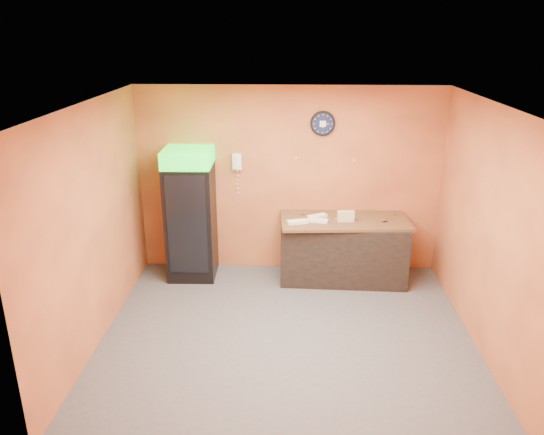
{
  "coord_description": "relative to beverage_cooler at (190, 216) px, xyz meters",
  "views": [
    {
      "loc": [
        0.02,
        -5.64,
        3.57
      ],
      "look_at": [
        -0.2,
        0.6,
        1.32
      ],
      "focal_mm": 35.0,
      "sensor_mm": 36.0,
      "label": 1
    }
  ],
  "objects": [
    {
      "name": "butcher_paper",
      "position": [
        2.25,
        -0.01,
        -0.03
      ],
      "size": [
        1.89,
        0.96,
        0.04
      ],
      "primitive_type": "cube",
      "rotation": [
        0.0,
        0.0,
        0.06
      ],
      "color": "brown",
      "rests_on": "prep_counter"
    },
    {
      "name": "left_wall",
      "position": [
        -0.81,
        -1.61,
        0.45
      ],
      "size": [
        0.02,
        4.0,
        2.8
      ],
      "primitive_type": "cube",
      "color": "orange",
      "rests_on": "floor"
    },
    {
      "name": "prep_counter",
      "position": [
        2.25,
        -0.01,
        -0.5
      ],
      "size": [
        1.84,
        0.87,
        0.9
      ],
      "primitive_type": "cube",
      "rotation": [
        0.0,
        0.0,
        -0.04
      ],
      "color": "black",
      "rests_on": "floor"
    },
    {
      "name": "wall_clock",
      "position": [
        1.91,
        0.36,
        1.31
      ],
      "size": [
        0.36,
        0.06,
        0.36
      ],
      "color": "black",
      "rests_on": "back_wall"
    },
    {
      "name": "floor",
      "position": [
        1.44,
        -1.61,
        -0.95
      ],
      "size": [
        4.5,
        4.5,
        0.0
      ],
      "primitive_type": "plane",
      "color": "#47474C",
      "rests_on": "ground"
    },
    {
      "name": "wrapped_sandwich_right",
      "position": [
        1.86,
        0.04,
        0.01
      ],
      "size": [
        0.3,
        0.24,
        0.04
      ],
      "primitive_type": "cube",
      "rotation": [
        0.0,
        0.0,
        0.54
      ],
      "color": "white",
      "rests_on": "butcher_paper"
    },
    {
      "name": "ceiling",
      "position": [
        1.44,
        -1.61,
        1.85
      ],
      "size": [
        4.5,
        4.0,
        0.02
      ],
      "primitive_type": "cube",
      "color": "white",
      "rests_on": "back_wall"
    },
    {
      "name": "wall_phone",
      "position": [
        0.67,
        0.34,
        0.74
      ],
      "size": [
        0.13,
        0.11,
        0.24
      ],
      "color": "white",
      "rests_on": "back_wall"
    },
    {
      "name": "back_wall",
      "position": [
        1.44,
        0.39,
        0.45
      ],
      "size": [
        4.5,
        0.02,
        2.8
      ],
      "primitive_type": "cube",
      "color": "orange",
      "rests_on": "floor"
    },
    {
      "name": "wrapped_sandwich_left",
      "position": [
        1.57,
        -0.2,
        0.01
      ],
      "size": [
        0.32,
        0.2,
        0.04
      ],
      "primitive_type": "cube",
      "rotation": [
        0.0,
        0.0,
        0.29
      ],
      "color": "white",
      "rests_on": "butcher_paper"
    },
    {
      "name": "wrapped_sandwich_mid",
      "position": [
        1.86,
        -0.13,
        0.01
      ],
      "size": [
        0.3,
        0.18,
        0.04
      ],
      "primitive_type": "cube",
      "rotation": [
        0.0,
        0.0,
        -0.26
      ],
      "color": "white",
      "rests_on": "butcher_paper"
    },
    {
      "name": "kitchen_tool",
      "position": [
        2.28,
        -0.03,
        0.02
      ],
      "size": [
        0.07,
        0.07,
        0.07
      ],
      "primitive_type": "cylinder",
      "color": "silver",
      "rests_on": "butcher_paper"
    },
    {
      "name": "sub_roll_stack",
      "position": [
        2.26,
        -0.1,
        0.07
      ],
      "size": [
        0.25,
        0.1,
        0.15
      ],
      "rotation": [
        0.0,
        0.0,
        0.09
      ],
      "color": "beige",
      "rests_on": "butcher_paper"
    },
    {
      "name": "right_wall",
      "position": [
        3.69,
        -1.61,
        0.45
      ],
      "size": [
        0.02,
        4.0,
        2.8
      ],
      "primitive_type": "cube",
      "color": "orange",
      "rests_on": "floor"
    },
    {
      "name": "beverage_cooler",
      "position": [
        0.0,
        0.0,
        0.0
      ],
      "size": [
        0.7,
        0.71,
        1.95
      ],
      "rotation": [
        0.0,
        0.0,
        0.02
      ],
      "color": "black",
      "rests_on": "floor"
    }
  ]
}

